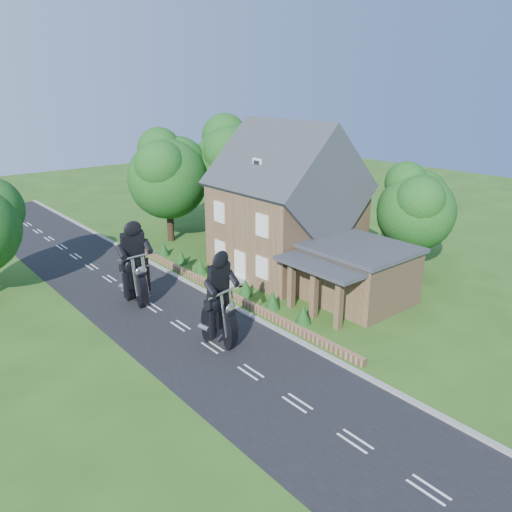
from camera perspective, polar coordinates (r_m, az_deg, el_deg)
ground at (r=25.17m, az=-5.00°, el=-10.33°), size 120.00×120.00×0.00m
road at (r=25.17m, az=-5.00°, el=-10.31°), size 7.00×80.00×0.02m
kerb at (r=27.12m, az=1.38°, el=-7.85°), size 0.30×80.00×0.12m
garden_wall at (r=30.99m, az=-3.80°, el=-4.06°), size 0.30×22.00×0.40m
house at (r=34.20m, az=3.49°, el=5.46°), size 9.54×8.64×10.24m
annex at (r=30.10m, az=11.39°, el=-1.91°), size 7.05×5.94×3.44m
tree_annex_side at (r=35.51m, az=18.05°, el=5.64°), size 5.64×5.20×7.48m
tree_house_right at (r=40.12m, az=7.43°, el=8.57°), size 6.51×6.00×8.40m
tree_behind_house at (r=43.81m, az=-2.11°, el=10.95°), size 7.81×7.20×10.08m
tree_behind_left at (r=41.36m, az=-9.65°, el=9.54°), size 6.94×6.40×9.16m
shrub_a at (r=27.28m, az=5.42°, el=-6.63°), size 0.90×0.90×1.10m
shrub_b at (r=28.92m, az=1.91°, el=-5.01°), size 0.90×0.90×1.10m
shrub_c at (r=30.68m, az=-1.20°, el=-3.56°), size 0.90×0.90×1.10m
shrub_d at (r=34.47m, az=-6.40°, el=-1.10°), size 0.90×0.90×1.10m
shrub_e at (r=36.47m, az=-8.57°, el=-0.07°), size 0.90×0.90×1.10m
shrub_f at (r=38.54m, az=-10.52°, el=0.86°), size 0.90×0.90×1.10m
motorcycle_lead at (r=24.98m, az=-4.18°, el=-8.61°), size 0.73×1.65×1.49m
motorcycle_follow at (r=30.24m, az=-13.52°, el=-4.01°), size 0.47×1.65×1.53m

